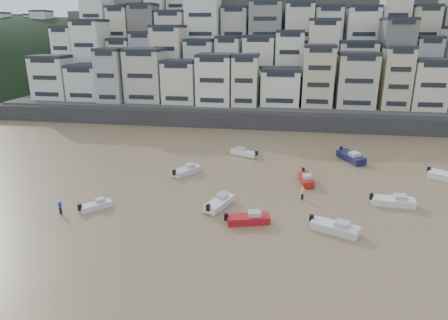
% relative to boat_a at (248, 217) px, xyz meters
% --- Properties ---
extents(sea_strip, '(340.00, 340.00, 0.00)m').
position_rel_boat_a_xyz_m(sea_strip, '(-119.62, 125.21, -0.72)').
color(sea_strip, '#4C5F6D').
rests_on(sea_strip, ground).
extents(harbor_wall, '(140.00, 3.00, 3.50)m').
position_rel_boat_a_xyz_m(harbor_wall, '(0.38, 45.21, 1.02)').
color(harbor_wall, '#38383A').
rests_on(harbor_wall, ground).
extents(hillside, '(141.04, 66.00, 50.00)m').
position_rel_boat_a_xyz_m(hillside, '(5.12, 85.05, 12.28)').
color(hillside, '#4C4C47').
rests_on(hillside, ground).
extents(headland, '(216.00, 135.00, 53.33)m').
position_rel_boat_a_xyz_m(headland, '(-104.61, 115.21, -0.71)').
color(headland, black).
rests_on(headland, ground).
extents(boat_a, '(5.62, 3.15, 1.46)m').
position_rel_boat_a_xyz_m(boat_a, '(0.00, 0.00, 0.00)').
color(boat_a, '#AE151D').
rests_on(boat_a, ground).
extents(boat_b, '(5.89, 3.93, 1.53)m').
position_rel_boat_a_xyz_m(boat_b, '(9.50, -0.63, 0.04)').
color(boat_b, silver).
rests_on(boat_b, ground).
extents(boat_c, '(3.57, 5.76, 1.49)m').
position_rel_boat_a_xyz_m(boat_c, '(-3.97, 3.65, 0.02)').
color(boat_c, white).
rests_on(boat_c, ground).
extents(boat_d, '(5.63, 2.06, 1.51)m').
position_rel_boat_a_xyz_m(boat_d, '(17.37, 7.66, 0.03)').
color(boat_d, silver).
rests_on(boat_d, ground).
extents(boat_e, '(2.46, 5.42, 1.43)m').
position_rel_boat_a_xyz_m(boat_e, '(6.87, 13.79, -0.02)').
color(boat_e, '#9F1A13').
rests_on(boat_e, ground).
extents(boat_f, '(4.27, 5.44, 1.45)m').
position_rel_boat_a_xyz_m(boat_f, '(-10.90, 14.51, -0.00)').
color(boat_f, silver).
rests_on(boat_f, ground).
extents(boat_h, '(5.44, 3.77, 1.42)m').
position_rel_boat_a_xyz_m(boat_h, '(-3.34, 24.99, -0.02)').
color(boat_h, white).
rests_on(boat_h, ground).
extents(boat_i, '(4.79, 6.98, 1.82)m').
position_rel_boat_a_xyz_m(boat_i, '(14.58, 25.10, 0.18)').
color(boat_i, '#151742').
rests_on(boat_i, ground).
extents(boat_j, '(3.82, 4.01, 1.14)m').
position_rel_boat_a_xyz_m(boat_j, '(-18.84, 0.85, -0.16)').
color(boat_j, silver).
rests_on(boat_j, ground).
extents(person_blue, '(0.44, 0.44, 1.74)m').
position_rel_boat_a_xyz_m(person_blue, '(-22.37, -1.14, 0.14)').
color(person_blue, '#1B2ECF').
rests_on(person_blue, ground).
extents(person_pink, '(0.44, 0.44, 1.74)m').
position_rel_boat_a_xyz_m(person_pink, '(6.22, 7.77, 0.14)').
color(person_pink, '#EAABA5').
rests_on(person_pink, ground).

